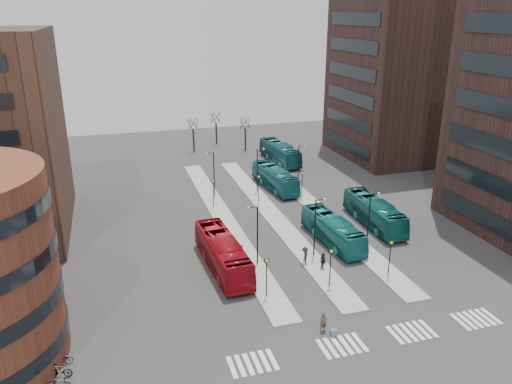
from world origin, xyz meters
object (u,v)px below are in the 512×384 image
object	(u,v)px
suitcase	(334,333)
teal_bus_a	(332,230)
red_bus	(223,253)
bicycle_near	(59,383)
teal_bus_d	(280,153)
traveller	(323,322)
commuter_b	(323,261)
teal_bus_b	(275,178)
commuter_a	(241,253)
bicycle_mid	(60,370)
teal_bus_c	(374,212)
commuter_c	(305,256)
bicycle_far	(61,360)

from	to	relation	value
suitcase	teal_bus_a	distance (m)	16.80
red_bus	bicycle_near	size ratio (longest dim) A/B	7.05
teal_bus_d	traveller	world-z (taller)	teal_bus_d
teal_bus_a	commuter_b	distance (m)	6.34
teal_bus_b	commuter_a	bearing A→B (deg)	-123.75
bicycle_mid	teal_bus_a	bearing A→B (deg)	-43.23
teal_bus_c	commuter_c	size ratio (longest dim) A/B	6.10
red_bus	traveller	distance (m)	13.29
commuter_c	bicycle_near	world-z (taller)	commuter_c
red_bus	teal_bus_d	bearing A→B (deg)	59.04
commuter_b	bicycle_near	distance (m)	25.40
bicycle_mid	teal_bus_b	bearing A→B (deg)	-20.14
commuter_a	suitcase	bearing A→B (deg)	109.92
teal_bus_b	commuter_a	world-z (taller)	teal_bus_b
teal_bus_a	bicycle_far	world-z (taller)	teal_bus_a
red_bus	teal_bus_c	distance (m)	19.97
commuter_a	bicycle_far	bearing A→B (deg)	41.65
commuter_a	bicycle_far	world-z (taller)	commuter_a
teal_bus_c	bicycle_near	size ratio (longest dim) A/B	6.74
teal_bus_c	commuter_c	distance (m)	13.21
teal_bus_d	bicycle_mid	distance (m)	54.59
suitcase	teal_bus_a	size ratio (longest dim) A/B	0.06
teal_bus_c	bicycle_near	bearing A→B (deg)	-150.39
teal_bus_d	bicycle_near	world-z (taller)	teal_bus_d
teal_bus_b	bicycle_near	size ratio (longest dim) A/B	6.52
red_bus	teal_bus_d	xyz separation A→B (m)	(17.28, 32.80, -0.02)
suitcase	teal_bus_b	bearing A→B (deg)	73.27
bicycle_mid	bicycle_far	xyz separation A→B (m)	(0.00, 1.22, -0.11)
red_bus	commuter_c	bearing A→B (deg)	-14.11
suitcase	teal_bus_d	distance (m)	47.28
teal_bus_d	commuter_c	distance (m)	35.59
traveller	teal_bus_b	bearing A→B (deg)	72.71
red_bus	bicycle_far	world-z (taller)	red_bus
teal_bus_b	commuter_c	size ratio (longest dim) A/B	5.90
teal_bus_a	suitcase	bearing A→B (deg)	-118.72
suitcase	bicycle_mid	world-z (taller)	bicycle_mid
teal_bus_a	teal_bus_d	size ratio (longest dim) A/B	0.90
teal_bus_a	traveller	size ratio (longest dim) A/B	6.25
commuter_a	bicycle_near	size ratio (longest dim) A/B	0.95
teal_bus_a	commuter_a	world-z (taller)	teal_bus_a
teal_bus_b	traveller	world-z (taller)	teal_bus_b
red_bus	commuter_a	xyz separation A→B (m)	(2.15, 1.18, -0.85)
traveller	red_bus	bearing A→B (deg)	108.05
commuter_a	commuter_c	xyz separation A→B (m)	(5.79, -2.72, 0.13)
suitcase	commuter_b	world-z (taller)	commuter_b
red_bus	bicycle_mid	world-z (taller)	red_bus
teal_bus_d	commuter_b	world-z (taller)	teal_bus_d
red_bus	bicycle_near	world-z (taller)	red_bus
bicycle_near	teal_bus_a	bearing A→B (deg)	-42.94
teal_bus_c	bicycle_mid	distance (m)	37.53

